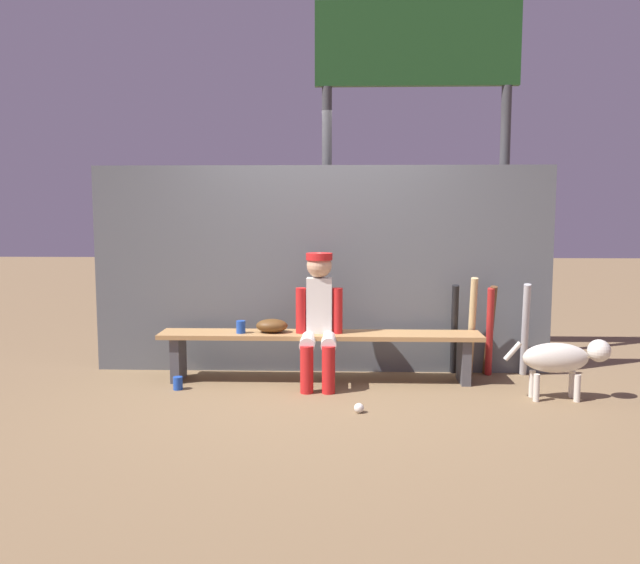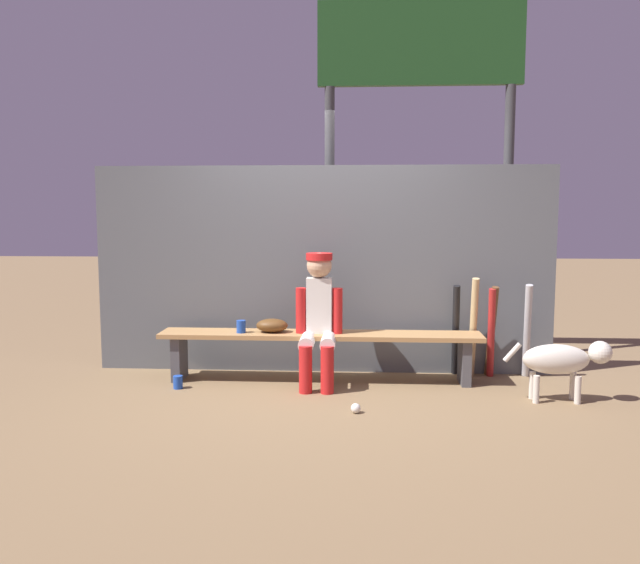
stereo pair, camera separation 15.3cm
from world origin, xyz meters
name	(u,v)px [view 1 (the left image)]	position (x,y,z in m)	size (l,w,h in m)	color
ground_plane	(320,381)	(0.00, 0.00, 0.00)	(30.00, 30.00, 0.00)	brown
chainlink_fence	(321,270)	(0.00, 0.36, 0.96)	(4.24, 0.03, 1.92)	#595E63
dugout_bench	(320,342)	(0.00, 0.00, 0.35)	(2.83, 0.36, 0.44)	#AD7F4C
player_seated	(319,314)	(-0.01, -0.11, 0.62)	(0.41, 0.55, 1.14)	silver
baseball_glove	(272,326)	(-0.43, 0.00, 0.50)	(0.28, 0.20, 0.12)	#593819
bat_aluminum_black	(454,330)	(1.22, 0.26, 0.42)	(0.06, 0.06, 0.85)	black
bat_wood_natural	(472,327)	(1.37, 0.22, 0.46)	(0.06, 0.06, 0.92)	tan
bat_wood_dark	(490,331)	(1.54, 0.23, 0.42)	(0.06, 0.06, 0.85)	brown
bat_aluminum_red	(490,332)	(1.53, 0.20, 0.41)	(0.06, 0.06, 0.83)	#B22323
bat_aluminum_silver	(525,330)	(1.85, 0.20, 0.43)	(0.06, 0.06, 0.87)	#B7B7BC
baseball	(359,408)	(0.32, -0.90, 0.04)	(0.07, 0.07, 0.07)	white
cup_on_ground	(178,383)	(-1.19, -0.32, 0.06)	(0.08, 0.08, 0.11)	#1E47AD
cup_on_bench	(241,327)	(-0.69, -0.04, 0.49)	(0.08, 0.08, 0.11)	#1E47AD
scoreboard	(423,92)	(0.98, 1.00, 2.68)	(2.29, 0.27, 3.79)	#3F3F42
dog	(563,358)	(1.95, -0.49, 0.34)	(0.84, 0.20, 0.49)	beige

